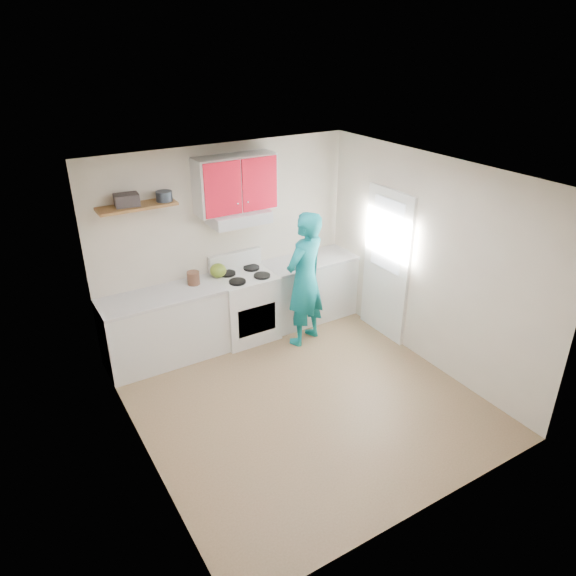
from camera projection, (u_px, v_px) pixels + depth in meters
floor at (301, 398)px, 6.13m from camera, size 3.80×3.80×0.00m
ceiling at (305, 175)px, 5.00m from camera, size 3.60×3.80×0.04m
back_wall at (226, 243)px, 7.03m from camera, size 3.60×0.04×2.60m
front_wall at (435, 393)px, 4.10m from camera, size 3.60×0.04×2.60m
left_wall at (133, 345)px, 4.72m from camera, size 0.04×3.80×2.60m
right_wall at (428, 263)px, 6.40m from camera, size 0.04×3.80×2.60m
door at (386, 265)px, 7.05m from camera, size 0.05×0.85×2.05m
door_glass at (387, 235)px, 6.85m from camera, size 0.01×0.55×0.95m
counter_left at (165, 328)px, 6.68m from camera, size 1.52×0.60×0.90m
counter_right at (309, 289)px, 7.70m from camera, size 1.32×0.60×0.90m
stove at (246, 306)px, 7.19m from camera, size 0.76×0.65×0.92m
range_hood at (239, 217)px, 6.73m from camera, size 0.76×0.44×0.15m
upper_cabinets at (235, 183)px, 6.59m from camera, size 1.02×0.33×0.70m
shelf at (137, 206)px, 6.06m from camera, size 0.90×0.30×0.04m
books at (127, 200)px, 5.99m from camera, size 0.29×0.22×0.14m
tin at (164, 196)px, 6.17m from camera, size 0.25×0.25×0.12m
kettle at (218, 270)px, 6.91m from camera, size 0.24×0.24×0.18m
crock at (193, 279)px, 6.72m from camera, size 0.19×0.19×0.19m
cutting_board at (300, 261)px, 7.46m from camera, size 0.34×0.27×0.02m
silicone_mat at (339, 255)px, 7.67m from camera, size 0.37×0.34×0.01m
person at (305, 279)px, 6.89m from camera, size 0.78×0.64×1.83m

